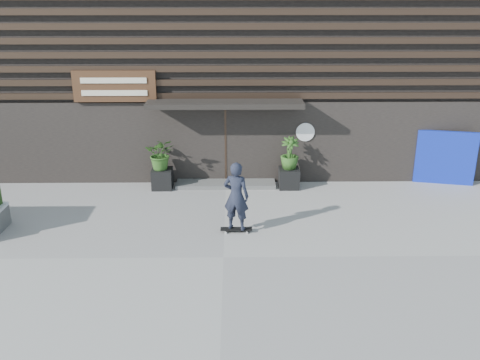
{
  "coord_description": "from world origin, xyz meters",
  "views": [
    {
      "loc": [
        0.23,
        -10.5,
        5.65
      ],
      "look_at": [
        0.4,
        2.04,
        1.1
      ],
      "focal_mm": 39.51,
      "sensor_mm": 36.0,
      "label": 1
    }
  ],
  "objects_px": {
    "planter_pot_left": "(162,179)",
    "skateboarder": "(236,196)",
    "planter_pot_right": "(289,178)",
    "blue_tarp": "(446,158)"
  },
  "relations": [
    {
      "from": "blue_tarp",
      "to": "skateboarder",
      "type": "relative_size",
      "value": 0.97
    },
    {
      "from": "planter_pot_left",
      "to": "skateboarder",
      "type": "relative_size",
      "value": 0.33
    },
    {
      "from": "planter_pot_right",
      "to": "skateboarder",
      "type": "xyz_separation_m",
      "value": [
        -1.6,
        -3.1,
        0.65
      ]
    },
    {
      "from": "planter_pot_left",
      "to": "skateboarder",
      "type": "bearing_deg",
      "value": -54.65
    },
    {
      "from": "planter_pot_left",
      "to": "planter_pot_right",
      "type": "xyz_separation_m",
      "value": [
        3.8,
        0.0,
        0.0
      ]
    },
    {
      "from": "skateboarder",
      "to": "planter_pot_right",
      "type": "bearing_deg",
      "value": 62.61
    },
    {
      "from": "blue_tarp",
      "to": "skateboarder",
      "type": "distance_m",
      "value": 7.23
    },
    {
      "from": "planter_pot_right",
      "to": "skateboarder",
      "type": "relative_size",
      "value": 0.33
    },
    {
      "from": "planter_pot_right",
      "to": "skateboarder",
      "type": "height_order",
      "value": "skateboarder"
    },
    {
      "from": "planter_pot_left",
      "to": "skateboarder",
      "type": "distance_m",
      "value": 3.85
    }
  ]
}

